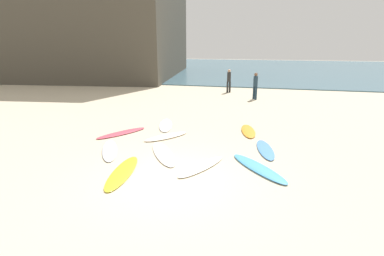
# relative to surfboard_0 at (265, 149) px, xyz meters

# --- Properties ---
(ground_plane) EXTENTS (120.00, 120.00, 0.00)m
(ground_plane) POSITION_rel_surfboard_0_xyz_m (-2.51, -2.96, -0.04)
(ground_plane) COLOR beige
(ocean_water) EXTENTS (120.00, 40.00, 0.08)m
(ocean_water) POSITION_rel_surfboard_0_xyz_m (-2.51, 34.81, 0.00)
(ocean_water) COLOR #426675
(ocean_water) RESTS_ON ground_plane
(coastal_headland) EXTENTS (23.64, 21.14, 12.52)m
(coastal_headland) POSITION_rel_surfboard_0_xyz_m (-20.68, 21.17, 6.22)
(coastal_headland) COLOR #474238
(coastal_headland) RESTS_ON ground_plane
(surfboard_0) EXTENTS (0.87, 2.12, 0.08)m
(surfboard_0) POSITION_rel_surfboard_0_xyz_m (0.00, 0.00, 0.00)
(surfboard_0) COLOR #5495E1
(surfboard_0) RESTS_ON ground_plane
(surfboard_1) EXTENTS (1.34, 2.07, 0.07)m
(surfboard_1) POSITION_rel_surfboard_0_xyz_m (-1.86, -1.98, -0.00)
(surfboard_1) COLOR white
(surfboard_1) RESTS_ON ground_plane
(surfboard_2) EXTENTS (1.76, 2.41, 0.07)m
(surfboard_2) POSITION_rel_surfboard_0_xyz_m (-3.35, -1.20, -0.01)
(surfboard_2) COLOR silver
(surfboard_2) RESTS_ON ground_plane
(surfboard_3) EXTENTS (1.66, 1.90, 0.08)m
(surfboard_3) POSITION_rel_surfboard_0_xyz_m (-3.85, 0.59, 0.00)
(surfboard_3) COLOR #F8E4CA
(surfboard_3) RESTS_ON ground_plane
(surfboard_4) EXTENTS (1.51, 2.25, 0.07)m
(surfboard_4) POSITION_rel_surfboard_0_xyz_m (-5.28, -1.34, -0.00)
(surfboard_4) COLOR silver
(surfboard_4) RESTS_ON ground_plane
(surfboard_5) EXTENTS (1.61, 2.20, 0.07)m
(surfboard_5) POSITION_rel_surfboard_0_xyz_m (-5.80, 0.61, -0.00)
(surfboard_5) COLOR #DD475B
(surfboard_5) RESTS_ON ground_plane
(surfboard_6) EXTENTS (0.87, 2.07, 0.08)m
(surfboard_6) POSITION_rel_surfboard_0_xyz_m (-0.72, 2.14, 0.00)
(surfboard_6) COLOR orange
(surfboard_6) RESTS_ON ground_plane
(surfboard_7) EXTENTS (0.92, 2.49, 0.07)m
(surfboard_7) POSITION_rel_surfboard_0_xyz_m (-4.00, -2.93, -0.00)
(surfboard_7) COLOR yellow
(surfboard_7) RESTS_ON ground_plane
(surfboard_8) EXTENTS (1.98, 2.24, 0.09)m
(surfboard_8) POSITION_rel_surfboard_0_xyz_m (-0.19, -1.69, 0.01)
(surfboard_8) COLOR #479BDB
(surfboard_8) RESTS_ON ground_plane
(surfboard_9) EXTENTS (1.21, 2.35, 0.07)m
(surfboard_9) POSITION_rel_surfboard_0_xyz_m (-4.43, 2.24, -0.01)
(surfboard_9) COLOR white
(surfboard_9) RESTS_ON ground_plane
(beachgoer_near) EXTENTS (0.40, 0.40, 1.75)m
(beachgoer_near) POSITION_rel_surfboard_0_xyz_m (-0.78, 9.79, 0.94)
(beachgoer_near) COLOR #1E3342
(beachgoer_near) RESTS_ON ground_plane
(beachgoer_mid) EXTENTS (0.39, 0.39, 1.72)m
(beachgoer_mid) POSITION_rel_surfboard_0_xyz_m (-2.81, 12.20, 0.92)
(beachgoer_mid) COLOR black
(beachgoer_mid) RESTS_ON ground_plane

